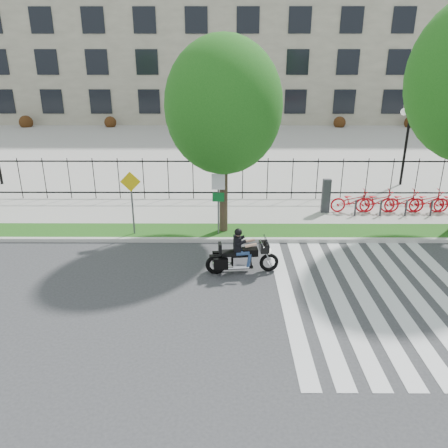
{
  "coord_description": "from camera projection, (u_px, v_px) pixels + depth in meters",
  "views": [
    {
      "loc": [
        0.39,
        -11.3,
        6.55
      ],
      "look_at": [
        0.33,
        3.0,
        1.15
      ],
      "focal_mm": 35.0,
      "sensor_mm": 36.0,
      "label": 1
    }
  ],
  "objects": [
    {
      "name": "ground",
      "position": [
        212.0,
        296.0,
        12.88
      ],
      "size": [
        120.0,
        120.0,
        0.0
      ],
      "primitive_type": "plane",
      "color": "#353538",
      "rests_on": "ground"
    },
    {
      "name": "lamp_post_right",
      "position": [
        409.0,
        127.0,
        22.93
      ],
      "size": [
        1.06,
        0.7,
        4.25
      ],
      "color": "black",
      "rests_on": "ground"
    },
    {
      "name": "grass_verge",
      "position": [
        216.0,
        232.0,
        17.49
      ],
      "size": [
        60.0,
        1.5,
        0.15
      ],
      "primitive_type": "cube",
      "color": "#1D4E13",
      "rests_on": "ground"
    },
    {
      "name": "bike_share_station",
      "position": [
        438.0,
        201.0,
        19.34
      ],
      "size": [
        10.04,
        0.88,
        1.5
      ],
      "color": "#2D2D33",
      "rests_on": "sidewalk"
    },
    {
      "name": "crosswalk_stripes",
      "position": [
        376.0,
        296.0,
        12.86
      ],
      "size": [
        5.7,
        8.0,
        0.01
      ],
      "primitive_type": null,
      "color": "silver",
      "rests_on": "ground"
    },
    {
      "name": "iron_fence",
      "position": [
        218.0,
        179.0,
        21.08
      ],
      "size": [
        30.0,
        0.06,
        2.0
      ],
      "primitive_type": null,
      "color": "black",
      "rests_on": "sidewalk"
    },
    {
      "name": "motorcycle_rider",
      "position": [
        242.0,
        255.0,
        14.12
      ],
      "size": [
        2.41,
        0.78,
        1.86
      ],
      "color": "black",
      "rests_on": "ground"
    },
    {
      "name": "sidewalk",
      "position": [
        217.0,
        211.0,
        19.82
      ],
      "size": [
        60.0,
        3.5,
        0.15
      ],
      "primitive_type": "cube",
      "color": "#B0ACA4",
      "rests_on": "ground"
    },
    {
      "name": "street_tree_1",
      "position": [
        224.0,
        106.0,
        15.76
      ],
      "size": [
        4.31,
        4.31,
        7.3
      ],
      "color": "#35241D",
      "rests_on": "grass_verge"
    },
    {
      "name": "sign_pole_warning",
      "position": [
        131.0,
        194.0,
        16.57
      ],
      "size": [
        0.78,
        0.09,
        2.49
      ],
      "color": "#59595B",
      "rests_on": "grass_verge"
    },
    {
      "name": "curb",
      "position": [
        216.0,
        240.0,
        16.69
      ],
      "size": [
        60.0,
        0.2,
        0.15
      ],
      "primitive_type": "cube",
      "color": "beige",
      "rests_on": "ground"
    },
    {
      "name": "plaza",
      "position": [
        221.0,
        143.0,
        36.25
      ],
      "size": [
        80.0,
        34.0,
        0.1
      ],
      "primitive_type": "cube",
      "color": "#B0ACA4",
      "rests_on": "ground"
    },
    {
      "name": "sign_pole_regulatory",
      "position": [
        218.0,
        195.0,
        16.55
      ],
      "size": [
        0.5,
        0.09,
        2.5
      ],
      "color": "#59595B",
      "rests_on": "grass_verge"
    },
    {
      "name": "office_building",
      "position": [
        223.0,
        28.0,
        51.38
      ],
      "size": [
        60.0,
        21.9,
        20.15
      ],
      "color": "gray",
      "rests_on": "ground"
    }
  ]
}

